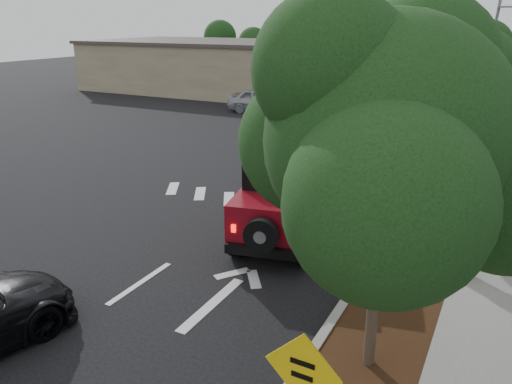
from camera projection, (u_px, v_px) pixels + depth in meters
The scene contains 16 objects.
ground at pixel (140, 283), 11.77m from camera, with size 120.00×120.00×0.00m, color black.
curb at pixel (429, 174), 19.79m from camera, with size 0.20×70.00×0.15m, color #9E9B93.
planting_strip at pixel (456, 178), 19.36m from camera, with size 1.80×70.00×0.12m, color black.
sidewalk at pixel (510, 185), 18.52m from camera, with size 2.00×70.00×0.12m, color gray.
commercial_building at pixel (221, 67), 43.23m from camera, with size 22.00×12.00×4.00m, color #7F7057.
transmission_tower at pixel (506, 82), 49.35m from camera, with size 7.00×4.00×28.00m, color slate, non-canonical shape.
street_tree_near at pixel (368, 368), 8.90m from camera, with size 3.80×3.80×5.92m, color black, non-canonical shape.
street_tree_mid at pixel (432, 229), 14.77m from camera, with size 3.20×3.20×5.32m, color black, non-canonical shape.
street_tree_far at pixel (459, 173), 20.21m from camera, with size 3.40×3.40×5.62m, color black, non-canonical shape.
light_pole_a at pixel (304, 105), 36.39m from camera, with size 2.00×0.22×9.00m, color slate, non-canonical shape.
light_pole_b at pixel (343, 85), 46.88m from camera, with size 2.00×0.22×9.00m, color slate, non-canonical shape.
red_jeep at pixel (283, 196), 14.04m from camera, with size 2.82×4.71×2.31m.
silver_suv_ahead at pixel (344, 147), 20.97m from camera, with size 2.65×5.75×1.60m, color #9EA1A5.
silver_sedan_oncoming at pixel (280, 124), 26.18m from camera, with size 1.50×4.30×1.42m, color #9EA1A6.
parked_suv at pixel (263, 101), 32.79m from camera, with size 1.89×4.70×1.60m, color #A3A6AA.
terracotta_planter at pixel (461, 247), 11.71m from camera, with size 0.70×0.70×1.22m.
Camera 1 is at (7.24, -7.97, 5.89)m, focal length 35.00 mm.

